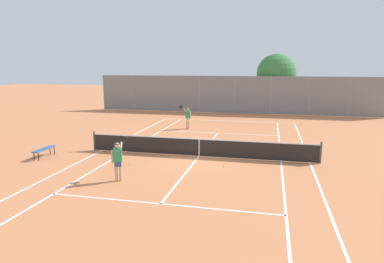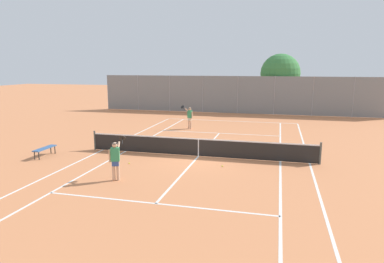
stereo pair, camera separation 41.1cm
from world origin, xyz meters
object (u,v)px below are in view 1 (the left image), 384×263
at_px(tennis_net, 199,147).
at_px(player_near_side, 118,159).
at_px(player_far_left, 188,117).
at_px(loose_tennis_ball_0, 169,129).
at_px(courtside_bench, 44,150).
at_px(loose_tennis_ball_2, 130,164).
at_px(tree_behind_left, 276,75).
at_px(loose_tennis_ball_1, 224,166).

height_order(tennis_net, player_near_side, player_near_side).
height_order(tennis_net, player_far_left, player_far_left).
height_order(loose_tennis_ball_0, courtside_bench, courtside_bench).
bearing_deg(courtside_bench, loose_tennis_ball_0, 66.03).
bearing_deg(loose_tennis_ball_2, tree_behind_left, 72.23).
bearing_deg(tennis_net, courtside_bench, -165.53).
distance_m(player_far_left, tree_behind_left, 13.57).
distance_m(loose_tennis_ball_0, courtside_bench, 9.77).
bearing_deg(loose_tennis_ball_0, loose_tennis_ball_2, -84.82).
height_order(loose_tennis_ball_1, courtside_bench, courtside_bench).
distance_m(loose_tennis_ball_0, tree_behind_left, 14.92).
height_order(loose_tennis_ball_2, tree_behind_left, tree_behind_left).
bearing_deg(loose_tennis_ball_2, loose_tennis_ball_0, 95.18).
xyz_separation_m(loose_tennis_ball_1, tree_behind_left, (2.44, 20.74, 3.70)).
xyz_separation_m(player_near_side, tree_behind_left, (6.36, 23.68, 2.81)).
height_order(player_far_left, courtside_bench, player_far_left).
relative_size(player_near_side, courtside_bench, 1.18).
bearing_deg(loose_tennis_ball_0, loose_tennis_ball_1, -58.36).
height_order(player_far_left, loose_tennis_ball_1, player_far_left).
distance_m(player_near_side, loose_tennis_ball_1, 4.99).
bearing_deg(loose_tennis_ball_1, tennis_net, 134.11).
height_order(loose_tennis_ball_2, courtside_bench, courtside_bench).
distance_m(loose_tennis_ball_2, courtside_bench, 4.81).
bearing_deg(player_near_side, tennis_net, 61.71).
xyz_separation_m(tennis_net, player_near_side, (-2.42, -4.50, 0.42)).
bearing_deg(player_far_left, loose_tennis_ball_0, -155.20).
bearing_deg(courtside_bench, player_near_side, -25.44).
height_order(tennis_net, tree_behind_left, tree_behind_left).
height_order(loose_tennis_ball_0, loose_tennis_ball_2, same).
xyz_separation_m(tennis_net, loose_tennis_ball_1, (1.50, -1.55, -0.48)).
relative_size(tennis_net, player_near_side, 6.76).
bearing_deg(tennis_net, loose_tennis_ball_1, -45.89).
bearing_deg(player_far_left, loose_tennis_ball_2, -92.75).
relative_size(loose_tennis_ball_2, tree_behind_left, 0.01).
bearing_deg(tree_behind_left, player_far_left, -118.70).
relative_size(player_near_side, tree_behind_left, 0.30).
height_order(courtside_bench, tree_behind_left, tree_behind_left).
xyz_separation_m(player_far_left, tree_behind_left, (6.38, 11.65, 2.81)).
xyz_separation_m(tennis_net, player_far_left, (-2.43, 7.54, 0.42)).
xyz_separation_m(loose_tennis_ball_0, loose_tennis_ball_1, (5.23, -8.49, 0.00)).
relative_size(player_near_side, loose_tennis_ball_0, 26.88).
relative_size(tennis_net, loose_tennis_ball_0, 181.82).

